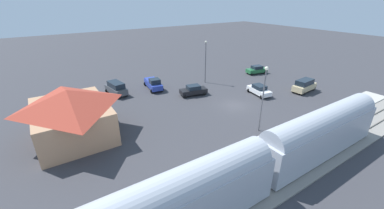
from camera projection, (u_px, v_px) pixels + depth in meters
name	position (u px, v px, depth m)	size (l,w,h in m)	color
ground_plane	(235.00, 106.00, 36.84)	(200.00, 200.00, 0.00)	#38383D
railway_track	(322.00, 150.00, 26.12)	(4.80, 70.00, 0.30)	gray
platform	(291.00, 133.00, 29.14)	(3.20, 46.00, 0.30)	#B7B2A8
passenger_train	(263.00, 160.00, 20.04)	(2.93, 33.37, 4.98)	#ADB2BC
station_building	(71.00, 113.00, 27.68)	(10.92, 8.66, 5.89)	tan
pedestrian_on_platform	(307.00, 124.00, 28.91)	(0.36, 0.36, 1.71)	#23284C
sedan_white	(259.00, 90.00, 40.64)	(4.73, 2.77, 1.74)	white
suv_tan	(304.00, 85.00, 41.87)	(2.38, 5.05, 2.22)	#C6B284
pickup_blue	(153.00, 83.00, 43.20)	(5.61, 3.03, 2.14)	#283D9E
sedan_green	(257.00, 70.00, 51.89)	(2.63, 4.76, 1.74)	#236638
sedan_black	(193.00, 90.00, 40.49)	(2.68, 4.77, 1.74)	black
suv_charcoal	(116.00, 88.00, 40.66)	(5.13, 2.94, 2.22)	#47494F
light_pole_near_platform	(264.00, 92.00, 27.93)	(0.44, 0.44, 8.23)	#515156
light_pole_lot_center	(206.00, 57.00, 44.83)	(0.44, 0.44, 7.98)	#515156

